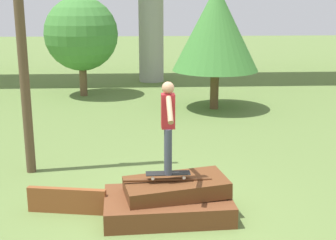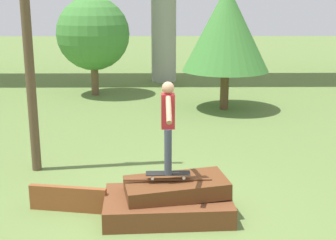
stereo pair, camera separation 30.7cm
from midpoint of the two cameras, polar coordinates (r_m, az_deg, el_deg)
name	(u,v)px [view 1 (the left image)]	position (r m, az deg, el deg)	size (l,w,h in m)	color
ground_plane	(168,215)	(8.27, -1.14, -11.48)	(80.00, 80.00, 0.00)	olive
scrap_pile	(170,200)	(8.17, -0.84, -9.72)	(2.23, 1.42, 0.68)	brown
scrap_plank_loose	(67,201)	(8.47, -13.26, -9.55)	(1.39, 0.34, 0.45)	brown
skateboard	(168,174)	(7.99, -1.11, -6.56)	(0.76, 0.23, 0.09)	black
skater	(168,121)	(7.71, -1.14, -0.16)	(0.22, 1.21, 1.57)	#383D4C
tree_behind_left	(216,28)	(15.62, 5.29, 11.06)	(2.85, 2.85, 4.09)	brown
tree_behind_right	(81,34)	(18.11, -11.03, 10.25)	(2.75, 2.75, 3.73)	brown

